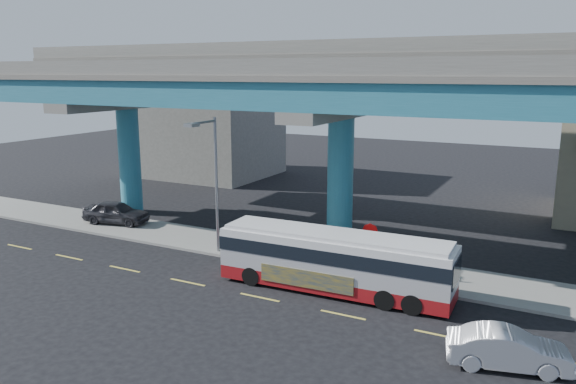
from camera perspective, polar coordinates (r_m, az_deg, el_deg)
The scene contains 10 objects.
ground at distance 25.79m, azimuth -2.55°, elevation -10.43°, with size 120.00×120.00×0.00m, color black.
sidewalk at distance 30.34m, azimuth 2.67°, elevation -6.75°, with size 70.00×4.00×0.15m, color gray.
lane_markings at distance 25.55m, azimuth -2.89°, elevation -10.64°, with size 58.00×0.12×0.01m.
viaduct at distance 32.03m, azimuth 5.59°, elevation 10.75°, with size 52.00×12.40×11.70m.
building_concrete at distance 55.13m, azimuth -8.21°, elevation 6.42°, with size 12.00×10.00×9.00m, color gray.
transit_bus at distance 25.79m, azimuth 4.76°, elevation -6.84°, with size 10.93×2.68×2.78m.
sedan at distance 21.15m, azimuth 21.49°, elevation -14.63°, with size 4.29×2.36×1.34m, color silver.
parked_car at distance 38.34m, azimuth -17.07°, elevation -1.98°, with size 4.59×2.62×1.47m, color #302F35.
street_lamp at distance 29.93m, azimuth -7.93°, elevation 2.57°, with size 0.50×2.43×7.39m.
stop_sign at distance 27.32m, azimuth 8.32°, elevation -4.65°, with size 0.79×0.16×2.64m.
Camera 1 is at (11.96, -20.59, 9.91)m, focal length 35.00 mm.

